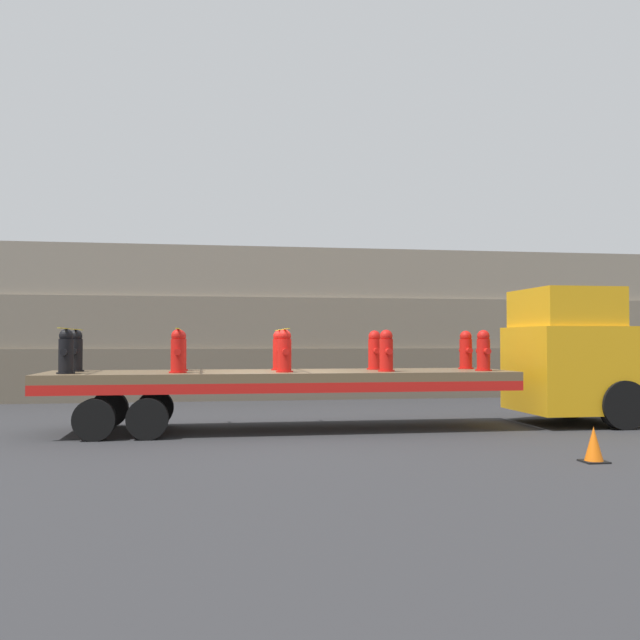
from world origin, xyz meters
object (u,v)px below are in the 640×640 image
(fire_hydrant_red_near_4, at_px, (483,351))
(traffic_cone, at_px, (594,445))
(truck_cab, at_px, (578,357))
(fire_hydrant_red_near_1, at_px, (178,352))
(flatbed_trailer, at_px, (261,381))
(fire_hydrant_black_near_0, at_px, (66,352))
(fire_hydrant_black_far_0, at_px, (76,351))
(fire_hydrant_red_near_2, at_px, (285,351))
(fire_hydrant_red_far_4, at_px, (466,350))
(fire_hydrant_red_far_2, at_px, (279,351))
(fire_hydrant_red_far_3, at_px, (375,351))
(fire_hydrant_red_far_1, at_px, (180,351))
(fire_hydrant_red_near_3, at_px, (386,351))

(fire_hydrant_red_near_4, distance_m, traffic_cone, 4.54)
(truck_cab, bearing_deg, fire_hydrant_red_near_1, -176.64)
(flatbed_trailer, distance_m, traffic_cone, 6.90)
(fire_hydrant_black_near_0, relative_size, fire_hydrant_black_far_0, 1.00)
(flatbed_trailer, bearing_deg, fire_hydrant_red_near_4, -6.30)
(fire_hydrant_red_near_2, relative_size, fire_hydrant_red_far_4, 1.00)
(fire_hydrant_red_far_2, distance_m, traffic_cone, 7.09)
(fire_hydrant_red_far_3, xyz_separation_m, fire_hydrant_red_far_4, (2.17, 0.00, 0.00))
(fire_hydrant_red_far_1, distance_m, fire_hydrant_red_near_3, 4.47)
(fire_hydrant_black_near_0, height_order, fire_hydrant_red_far_3, same)
(truck_cab, xyz_separation_m, fire_hydrant_red_near_2, (-6.84, -0.53, 0.14))
(fire_hydrant_red_far_1, relative_size, fire_hydrant_red_far_2, 1.00)
(flatbed_trailer, distance_m, fire_hydrant_red_far_4, 4.86)
(fire_hydrant_black_near_0, distance_m, fire_hydrant_black_far_0, 1.06)
(fire_hydrant_red_near_3, relative_size, fire_hydrant_red_near_4, 1.00)
(flatbed_trailer, relative_size, fire_hydrant_red_near_1, 11.14)
(truck_cab, relative_size, fire_hydrant_red_far_2, 3.48)
(flatbed_trailer, bearing_deg, fire_hydrant_red_near_2, -49.54)
(fire_hydrant_black_far_0, height_order, traffic_cone, fire_hydrant_black_far_0)
(fire_hydrant_red_far_1, xyz_separation_m, traffic_cone, (6.57, -5.37, -1.41))
(truck_cab, xyz_separation_m, traffic_cone, (-2.44, -4.84, -1.27))
(fire_hydrant_red_near_1, height_order, fire_hydrant_red_near_4, same)
(fire_hydrant_red_far_2, bearing_deg, fire_hydrant_black_near_0, -166.31)
(fire_hydrant_red_near_4, bearing_deg, truck_cab, 11.94)
(fire_hydrant_red_near_3, bearing_deg, fire_hydrant_black_far_0, 170.78)
(fire_hydrant_red_near_3, bearing_deg, fire_hydrant_red_far_1, 166.31)
(fire_hydrant_red_far_3, relative_size, fire_hydrant_red_near_4, 1.00)
(fire_hydrant_red_near_3, xyz_separation_m, fire_hydrant_red_far_3, (0.00, 1.06, 0.00))
(fire_hydrant_red_far_4, bearing_deg, fire_hydrant_black_far_0, 180.00)
(fire_hydrant_red_near_1, bearing_deg, truck_cab, 3.36)
(fire_hydrant_black_far_0, distance_m, fire_hydrant_red_near_2, 4.47)
(fire_hydrant_red_near_2, height_order, fire_hydrant_red_far_2, same)
(flatbed_trailer, distance_m, fire_hydrant_red_far_1, 1.91)
(fire_hydrant_red_near_3, height_order, traffic_cone, fire_hydrant_red_near_3)
(fire_hydrant_red_near_2, bearing_deg, fire_hydrant_red_near_3, 0.00)
(fire_hydrant_red_far_3, bearing_deg, fire_hydrant_red_near_3, -90.00)
(traffic_cone, bearing_deg, flatbed_trailer, 135.03)
(truck_cab, distance_m, fire_hydrant_red_far_4, 2.56)
(fire_hydrant_red_near_2, height_order, fire_hydrant_red_far_4, same)
(truck_cab, distance_m, fire_hydrant_red_far_2, 6.86)
(flatbed_trailer, xyz_separation_m, fire_hydrant_red_far_3, (2.62, 0.53, 0.64))
(fire_hydrant_red_far_2, bearing_deg, fire_hydrant_red_near_1, -154.03)
(truck_cab, distance_m, fire_hydrant_black_near_0, 11.20)
(truck_cab, xyz_separation_m, fire_hydrant_red_far_2, (-6.84, 0.53, 0.14))
(fire_hydrant_black_near_0, relative_size, fire_hydrant_red_near_1, 1.00)
(fire_hydrant_black_far_0, relative_size, fire_hydrant_red_far_2, 1.00)
(fire_hydrant_red_far_1, bearing_deg, fire_hydrant_red_far_4, 0.00)
(fire_hydrant_red_near_3, distance_m, fire_hydrant_red_far_4, 2.41)
(truck_cab, distance_m, fire_hydrant_red_far_3, 4.70)
(fire_hydrant_red_near_2, height_order, fire_hydrant_red_near_3, same)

